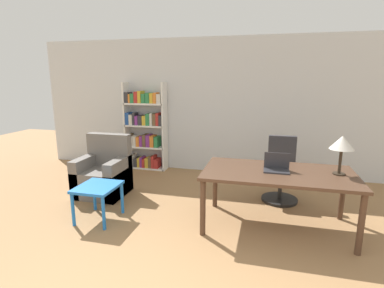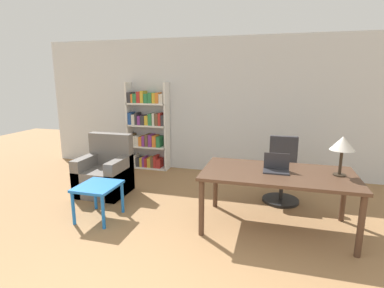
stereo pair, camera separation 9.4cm
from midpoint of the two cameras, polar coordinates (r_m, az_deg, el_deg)
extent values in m
cube|color=silver|center=(6.07, 5.74, 7.08)|extent=(8.00, 0.06, 2.70)
cube|color=#4C3323|center=(3.94, 15.42, -5.35)|extent=(1.88, 1.00, 0.04)
cylinder|color=#4C3323|center=(3.74, 1.32, -12.06)|extent=(0.07, 0.07, 0.72)
cylinder|color=#4C3323|center=(3.80, 28.89, -13.31)|extent=(0.07, 0.07, 0.72)
cylinder|color=#4C3323|center=(4.54, 3.84, -7.57)|extent=(0.07, 0.07, 0.72)
cylinder|color=#4C3323|center=(4.59, 26.20, -8.66)|extent=(0.07, 0.07, 0.72)
cube|color=#2D2D33|center=(3.92, 15.12, -4.99)|extent=(0.32, 0.21, 0.02)
cube|color=#2D2D33|center=(3.98, 15.20, -3.03)|extent=(0.32, 0.04, 0.21)
cube|color=#19233D|center=(3.98, 15.20, -3.00)|extent=(0.28, 0.03, 0.19)
cylinder|color=#2D2319|center=(4.09, 25.58, -5.13)|extent=(0.15, 0.15, 0.01)
cylinder|color=#2D2319|center=(4.04, 25.79, -2.99)|extent=(0.04, 0.04, 0.30)
cone|color=silver|center=(3.99, 26.10, 0.26)|extent=(0.28, 0.28, 0.17)
cylinder|color=black|center=(5.04, 15.78, -10.10)|extent=(0.56, 0.56, 0.04)
cylinder|color=#262626|center=(4.97, 15.90, -8.12)|extent=(0.06, 0.06, 0.33)
cube|color=#2D2D33|center=(4.90, 16.05, -5.77)|extent=(0.45, 0.45, 0.10)
cube|color=#2D2D33|center=(4.99, 16.22, -1.58)|extent=(0.43, 0.08, 0.55)
cube|color=blue|center=(4.30, -18.17, -7.78)|extent=(0.52, 0.58, 0.04)
cylinder|color=blue|center=(4.32, -22.32, -11.50)|extent=(0.04, 0.04, 0.45)
cylinder|color=blue|center=(4.08, -17.15, -12.51)|extent=(0.04, 0.04, 0.45)
cylinder|color=blue|center=(4.70, -18.64, -9.25)|extent=(0.04, 0.04, 0.45)
cylinder|color=blue|center=(4.49, -13.76, -10.00)|extent=(0.04, 0.04, 0.45)
cube|color=#66605B|center=(5.26, -17.15, -6.90)|extent=(0.77, 0.72, 0.44)
cube|color=#66605B|center=(5.35, -15.95, -0.99)|extent=(0.77, 0.16, 0.55)
cube|color=#66605B|center=(5.39, -19.98, -5.56)|extent=(0.16, 0.72, 0.63)
cube|color=#66605B|center=(5.08, -14.28, -6.26)|extent=(0.16, 0.72, 0.63)
cube|color=white|center=(6.58, -12.69, 3.43)|extent=(0.04, 0.28, 1.83)
cube|color=white|center=(6.24, -5.66, 3.20)|extent=(0.04, 0.28, 1.83)
cube|color=white|center=(6.60, -9.00, -4.39)|extent=(0.85, 0.28, 0.04)
cube|color=brown|center=(6.72, -11.96, -3.17)|extent=(0.07, 0.24, 0.20)
cube|color=silver|center=(6.68, -11.41, -3.03)|extent=(0.05, 0.24, 0.24)
cube|color=#333338|center=(6.66, -10.80, -3.32)|extent=(0.08, 0.24, 0.19)
cube|color=gold|center=(6.63, -10.23, -3.33)|extent=(0.05, 0.24, 0.19)
cube|color=#7F338C|center=(6.60, -9.77, -3.30)|extent=(0.05, 0.24, 0.21)
cube|color=#B72D28|center=(6.58, -9.33, -3.46)|extent=(0.06, 0.24, 0.18)
cube|color=gold|center=(6.55, -8.73, -3.42)|extent=(0.07, 0.24, 0.20)
cube|color=brown|center=(6.52, -8.16, -3.35)|extent=(0.06, 0.24, 0.23)
cube|color=#B72D28|center=(6.49, -7.65, -3.29)|extent=(0.06, 0.24, 0.25)
cube|color=#B72D28|center=(6.47, -7.00, -3.61)|extent=(0.09, 0.24, 0.19)
cube|color=white|center=(6.48, -9.13, -0.52)|extent=(0.85, 0.28, 0.04)
cube|color=brown|center=(6.61, -12.13, 0.86)|extent=(0.08, 0.24, 0.25)
cube|color=silver|center=(6.58, -11.52, 0.65)|extent=(0.06, 0.24, 0.21)
cube|color=silver|center=(6.55, -10.96, 0.64)|extent=(0.07, 0.24, 0.21)
cube|color=orange|center=(6.52, -10.37, 0.56)|extent=(0.07, 0.24, 0.20)
cube|color=#7F338C|center=(6.49, -9.79, 0.62)|extent=(0.06, 0.24, 0.22)
cube|color=brown|center=(6.45, -9.21, 0.75)|extent=(0.07, 0.24, 0.26)
cube|color=#7F338C|center=(6.42, -8.54, 0.69)|extent=(0.08, 0.24, 0.25)
cube|color=orange|center=(6.39, -7.79, 0.59)|extent=(0.08, 0.24, 0.24)
cube|color=#2D7F47|center=(6.36, -7.02, 0.47)|extent=(0.08, 0.24, 0.22)
cube|color=white|center=(6.40, -9.27, 3.48)|extent=(0.85, 0.28, 0.04)
cube|color=#234C99|center=(6.53, -12.32, 4.81)|extent=(0.08, 0.24, 0.25)
cube|color=silver|center=(6.50, -11.67, 4.63)|extent=(0.07, 0.24, 0.21)
cube|color=#333338|center=(6.47, -11.16, 4.79)|extent=(0.05, 0.24, 0.25)
cube|color=#7F338C|center=(6.45, -10.63, 4.52)|extent=(0.06, 0.24, 0.19)
cube|color=#333338|center=(6.41, -9.96, 4.53)|extent=(0.08, 0.24, 0.20)
cube|color=gold|center=(6.38, -9.25, 4.50)|extent=(0.08, 0.24, 0.19)
cube|color=#2D7F47|center=(6.34, -8.56, 4.68)|extent=(0.08, 0.24, 0.24)
cube|color=silver|center=(6.31, -7.94, 4.73)|extent=(0.05, 0.24, 0.25)
cube|color=brown|center=(6.29, -7.35, 4.66)|extent=(0.07, 0.24, 0.24)
cube|color=#B72D28|center=(6.26, -6.78, 4.73)|extent=(0.06, 0.24, 0.26)
cube|color=#333338|center=(6.24, -6.17, 4.51)|extent=(0.08, 0.24, 0.21)
cube|color=white|center=(6.34, -9.42, 7.57)|extent=(0.85, 0.28, 0.04)
cube|color=#333338|center=(6.49, -12.47, 8.66)|extent=(0.08, 0.24, 0.22)
cube|color=orange|center=(6.46, -11.93, 8.52)|extent=(0.04, 0.24, 0.18)
cube|color=#2D7F47|center=(6.43, -11.40, 8.56)|extent=(0.08, 0.24, 0.19)
cube|color=#B72D28|center=(6.40, -10.73, 8.75)|extent=(0.08, 0.24, 0.23)
cube|color=gold|center=(6.36, -10.10, 8.83)|extent=(0.07, 0.24, 0.25)
cube|color=#2D7F47|center=(6.33, -9.38, 8.57)|extent=(0.08, 0.24, 0.19)
cube|color=#2D7F47|center=(6.29, -8.61, 8.68)|extent=(0.08, 0.24, 0.21)
cube|color=gold|center=(6.26, -7.88, 8.66)|extent=(0.07, 0.24, 0.20)
cube|color=orange|center=(6.23, -7.25, 8.71)|extent=(0.06, 0.24, 0.21)
cube|color=silver|center=(6.21, -6.54, 8.59)|extent=(0.08, 0.24, 0.19)
camera|label=1|loc=(0.05, -90.64, -0.14)|focal=28.00mm
camera|label=2|loc=(0.05, 89.36, 0.14)|focal=28.00mm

